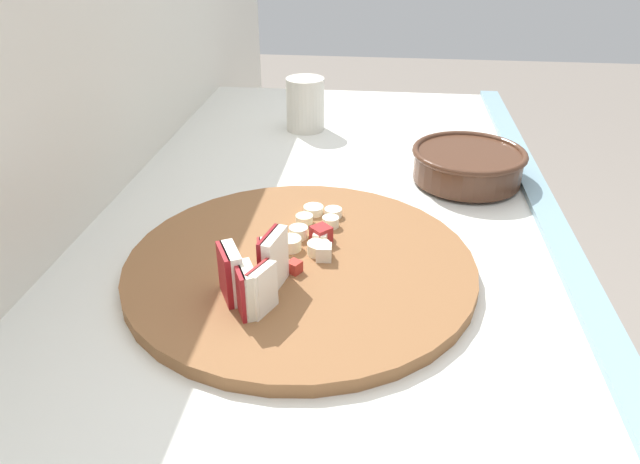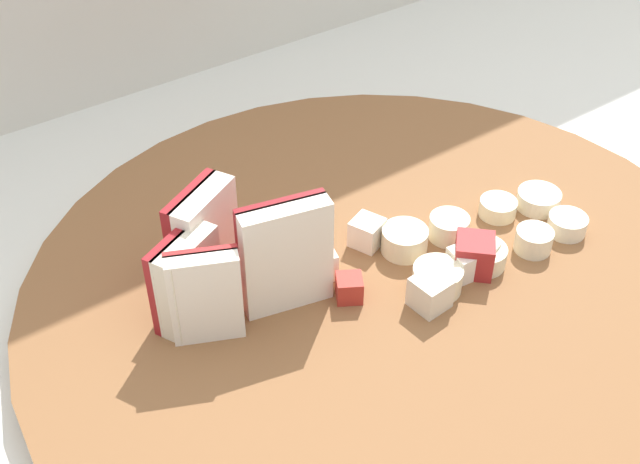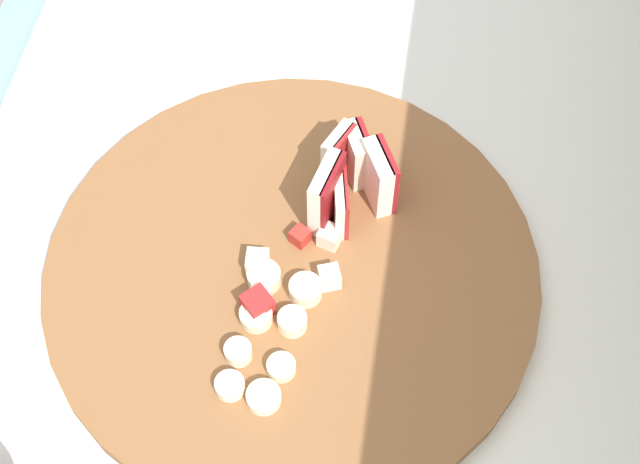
{
  "view_description": "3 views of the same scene",
  "coord_description": "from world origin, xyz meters",
  "px_view_note": "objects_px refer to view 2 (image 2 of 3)",
  "views": [
    {
      "loc": [
        -0.66,
        -0.07,
        1.3
      ],
      "look_at": [
        -0.08,
        -0.0,
        0.97
      ],
      "focal_mm": 32.93,
      "sensor_mm": 36.0,
      "label": 1
    },
    {
      "loc": [
        -0.3,
        -0.23,
        1.24
      ],
      "look_at": [
        -0.11,
        0.04,
        0.96
      ],
      "focal_mm": 45.65,
      "sensor_mm": 36.0,
      "label": 2
    },
    {
      "loc": [
        0.31,
        0.1,
        1.61
      ],
      "look_at": [
        -0.09,
        0.04,
        0.95
      ],
      "focal_mm": 52.23,
      "sensor_mm": 36.0,
      "label": 3
    }
  ],
  "objects_px": {
    "cutting_board": "(390,291)",
    "banana_slice_rows": "(479,237)",
    "apple_wedge_fan": "(231,261)",
    "apple_dice_pile": "(420,263)"
  },
  "relations": [
    {
      "from": "cutting_board",
      "to": "banana_slice_rows",
      "type": "distance_m",
      "value": 0.06
    },
    {
      "from": "apple_wedge_fan",
      "to": "banana_slice_rows",
      "type": "xyz_separation_m",
      "value": [
        0.14,
        -0.05,
        -0.02
      ]
    },
    {
      "from": "cutting_board",
      "to": "apple_wedge_fan",
      "type": "height_order",
      "value": "apple_wedge_fan"
    },
    {
      "from": "cutting_board",
      "to": "apple_wedge_fan",
      "type": "xyz_separation_m",
      "value": [
        -0.08,
        0.04,
        0.04
      ]
    },
    {
      "from": "cutting_board",
      "to": "apple_dice_pile",
      "type": "bearing_deg",
      "value": -20.74
    },
    {
      "from": "apple_wedge_fan",
      "to": "cutting_board",
      "type": "bearing_deg",
      "value": -25.57
    },
    {
      "from": "apple_dice_pile",
      "to": "apple_wedge_fan",
      "type": "bearing_deg",
      "value": 155.22
    },
    {
      "from": "apple_wedge_fan",
      "to": "banana_slice_rows",
      "type": "distance_m",
      "value": 0.15
    },
    {
      "from": "cutting_board",
      "to": "apple_wedge_fan",
      "type": "distance_m",
      "value": 0.1
    },
    {
      "from": "cutting_board",
      "to": "banana_slice_rows",
      "type": "bearing_deg",
      "value": -6.55
    }
  ]
}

